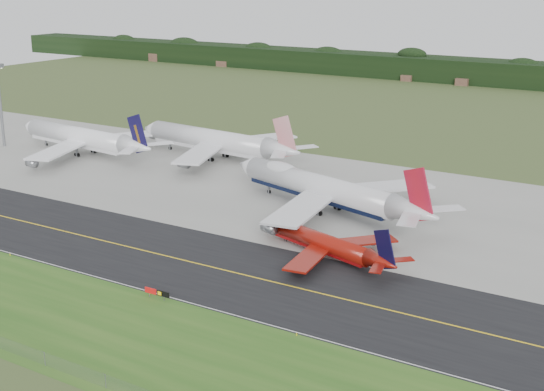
{
  "coord_description": "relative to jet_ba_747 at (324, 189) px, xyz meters",
  "views": [
    {
      "loc": [
        86.2,
        -114.74,
        55.16
      ],
      "look_at": [
        1.72,
        22.0,
        7.67
      ],
      "focal_mm": 50.0,
      "sensor_mm": 36.0,
      "label": 1
    }
  ],
  "objects": [
    {
      "name": "ground",
      "position": [
        -5.66,
        -39.45,
        -5.55
      ],
      "size": [
        600.0,
        600.0,
        0.0
      ],
      "primitive_type": "plane",
      "color": "#3E4C23",
      "rests_on": "ground"
    },
    {
      "name": "jet_navy_gold",
      "position": [
        -91.79,
        12.56,
        -0.37
      ],
      "size": [
        61.17,
        52.98,
        15.78
      ],
      "color": "white",
      "rests_on": "ground"
    },
    {
      "name": "edge_marker_center",
      "position": [
        -3.33,
        -59.95,
        -5.3
      ],
      "size": [
        0.16,
        0.16,
        0.5
      ],
      "primitive_type": "cylinder",
      "color": "yellow",
      "rests_on": "ground"
    },
    {
      "name": "edge_marker_right",
      "position": [
        26.9,
        -59.95,
        -5.3
      ],
      "size": [
        0.16,
        0.16,
        0.5
      ],
      "primitive_type": "cylinder",
      "color": "yellow",
      "rests_on": "ground"
    },
    {
      "name": "jet_ba_747",
      "position": [
        0.0,
        0.0,
        0.0
      ],
      "size": [
        63.65,
        51.52,
        16.32
      ],
      "color": "silver",
      "rests_on": "ground"
    },
    {
      "name": "perimeter_fence",
      "position": [
        -5.66,
        -87.45,
        -4.45
      ],
      "size": [
        320.0,
        0.1,
        320.0
      ],
      "color": "slate",
      "rests_on": "ground"
    },
    {
      "name": "taxiway_sign",
      "position": [
        -1.03,
        -60.64,
        -4.32
      ],
      "size": [
        5.25,
        0.36,
        1.75
      ],
      "color": "slate",
      "rests_on": "ground"
    },
    {
      "name": "taxiway_edge_line",
      "position": [
        -5.66,
        -58.95,
        -5.52
      ],
      "size": [
        400.0,
        0.25,
        0.0
      ],
      "primitive_type": "cube",
      "color": "silver",
      "rests_on": "taxiway"
    },
    {
      "name": "taxiway",
      "position": [
        -5.66,
        -43.45,
        -5.54
      ],
      "size": [
        400.0,
        32.0,
        0.02
      ],
      "primitive_type": "cube",
      "color": "black",
      "rests_on": "ground"
    },
    {
      "name": "grass_verge",
      "position": [
        -5.66,
        -74.45,
        -5.55
      ],
      "size": [
        400.0,
        30.0,
        0.01
      ],
      "primitive_type": "cube",
      "color": "#245218",
      "rests_on": "ground"
    },
    {
      "name": "jet_red_737",
      "position": [
        14.73,
        -26.86,
        -2.79
      ],
      "size": [
        36.26,
        28.84,
        9.99
      ],
      "color": "maroon",
      "rests_on": "ground"
    },
    {
      "name": "edge_marker_left",
      "position": [
        -40.14,
        -59.95,
        -5.3
      ],
      "size": [
        0.16,
        0.16,
        0.5
      ],
      "primitive_type": "cylinder",
      "color": "yellow",
      "rests_on": "ground"
    },
    {
      "name": "taxiway_centreline",
      "position": [
        -5.66,
        -43.45,
        -5.52
      ],
      "size": [
        400.0,
        0.4,
        0.0
      ],
      "primitive_type": "cube",
      "color": "yellow",
      "rests_on": "taxiway"
    },
    {
      "name": "horizon_treeline",
      "position": [
        -5.66,
        234.32,
        -0.08
      ],
      "size": [
        700.0,
        25.0,
        12.0
      ],
      "color": "black",
      "rests_on": "ground"
    },
    {
      "name": "jet_star_tail",
      "position": [
        -52.67,
        29.61,
        -0.03
      ],
      "size": [
        62.88,
        52.35,
        16.58
      ],
      "color": "silver",
      "rests_on": "ground"
    },
    {
      "name": "apron",
      "position": [
        -5.66,
        11.55,
        -5.55
      ],
      "size": [
        400.0,
        78.0,
        0.01
      ],
      "primitive_type": "cube",
      "color": "gray",
      "rests_on": "ground"
    }
  ]
}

